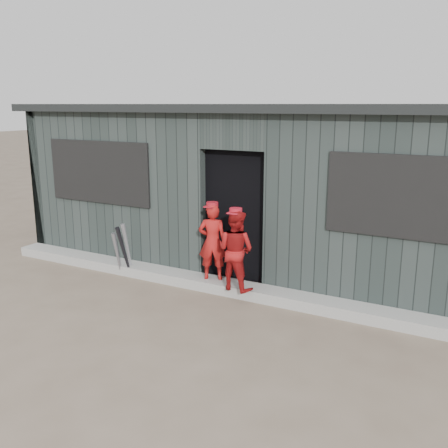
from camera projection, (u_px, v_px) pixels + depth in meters
The scene contains 9 objects.
ground at pixel (148, 343), 5.60m from camera, with size 80.00×80.00×0.00m, color brown.
curb at pixel (225, 286), 7.14m from camera, with size 8.00×0.36×0.15m, color gray.
bat_left at pixel (128, 249), 7.76m from camera, with size 0.07×0.07×0.84m, color #9C9DA4.
bat_mid at pixel (118, 254), 7.72m from camera, with size 0.07×0.07×0.71m, color gray.
bat_right at pixel (124, 252), 7.63m from camera, with size 0.07×0.07×0.84m, color black.
player_red_left at pixel (213, 242), 7.12m from camera, with size 0.40×0.26×1.11m, color #A91614.
player_red_right at pixel (236, 250), 6.72m from camera, with size 0.54×0.42×1.10m, color maroon.
player_grey_back at pixel (279, 243), 7.26m from camera, with size 0.64×0.42×1.31m, color #B1B1B1.
dugout at pixel (273, 186), 8.30m from camera, with size 8.30×3.30×2.62m.
Camera 1 is at (3.19, -4.11, 2.62)m, focal length 40.00 mm.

